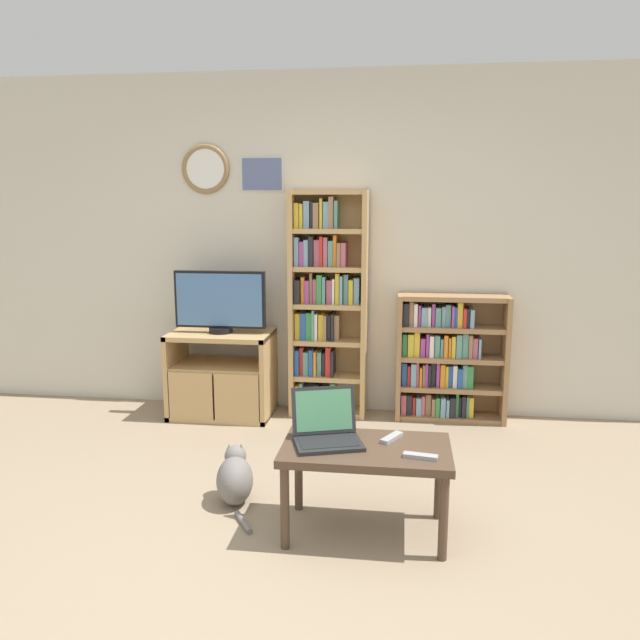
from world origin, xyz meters
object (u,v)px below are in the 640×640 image
coffee_table (366,457)px  laptop (326,429)px  television (220,302)px  remote_far_from_laptop (420,456)px  tv_stand (222,374)px  bookshelf_tall (325,305)px  bookshelf_short (445,358)px  cat (235,478)px  remote_near_laptop (392,438)px

coffee_table → laptop: size_ratio=2.09×
television → remote_far_from_laptop: television is taller
tv_stand → remote_far_from_laptop: size_ratio=4.68×
bookshelf_tall → laptop: (0.23, -1.74, -0.34)m
remote_far_from_laptop → bookshelf_short: bearing=2.5°
television → laptop: bearing=-57.5°
television → laptop: television is taller
bookshelf_short → bookshelf_tall: bearing=-180.0°
tv_stand → cat: tv_stand is taller
tv_stand → bookshelf_tall: bearing=11.4°
bookshelf_tall → coffee_table: bearing=-76.4°
coffee_table → bookshelf_tall: bearing=103.6°
tv_stand → television: size_ratio=1.11×
tv_stand → coffee_table: tv_stand is taller
coffee_table → remote_far_from_laptop: remote_far_from_laptop is taller
cat → remote_near_laptop: bearing=-19.2°
remote_near_laptop → cat: size_ratio=0.33×
tv_stand → remote_near_laptop: size_ratio=4.79×
tv_stand → television: bearing=-49.9°
tv_stand → laptop: 1.88m
tv_stand → bookshelf_tall: (0.78, 0.16, 0.53)m
bookshelf_tall → remote_far_from_laptop: (0.69, -1.89, -0.39)m
tv_stand → bookshelf_short: (1.70, 0.16, 0.14)m
tv_stand → bookshelf_tall: bookshelf_tall is taller
bookshelf_short → remote_far_from_laptop: bearing=-96.9°
bookshelf_tall → remote_near_laptop: bookshelf_tall is taller
television → laptop: size_ratio=1.76×
tv_stand → cat: (0.48, -1.39, -0.19)m
bookshelf_tall → remote_far_from_laptop: bearing=-69.9°
tv_stand → coffee_table: 2.02m
bookshelf_tall → remote_far_from_laptop: size_ratio=10.43×
tv_stand → cat: bearing=-70.9°
remote_far_from_laptop → cat: remote_far_from_laptop is taller
television → bookshelf_tall: size_ratio=0.40×
remote_far_from_laptop → cat: (-0.99, 0.35, -0.33)m
television → bookshelf_tall: bookshelf_tall is taller
remote_near_laptop → television: bearing=160.6°
tv_stand → television: (0.01, -0.01, 0.56)m
bookshelf_short → laptop: bearing=-111.6°
cat → laptop: bearing=-30.8°
bookshelf_short → laptop: bookshelf_short is taller
laptop → remote_far_from_laptop: size_ratio=2.38×
tv_stand → bookshelf_short: bookshelf_short is taller
tv_stand → remote_far_from_laptop: (1.47, -1.73, 0.14)m
tv_stand → bookshelf_tall: 0.96m
remote_near_laptop → cat: bearing=-159.2°
bookshelf_tall → laptop: size_ratio=4.37×
bookshelf_tall → coffee_table: size_ratio=2.09×
tv_stand → laptop: size_ratio=1.96×
remote_far_from_laptop → cat: size_ratio=0.34×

